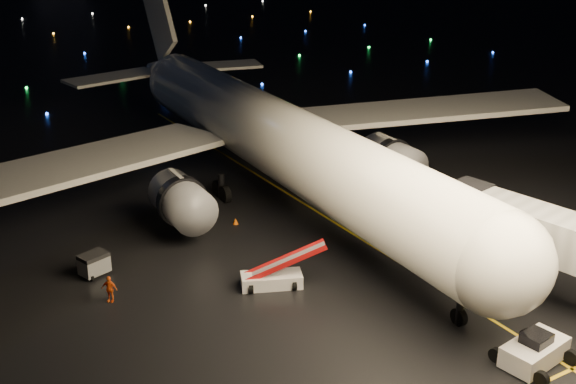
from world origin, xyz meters
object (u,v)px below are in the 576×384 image
airliner (257,89)px  pushback_tug (535,348)px  baggage_cart_0 (94,264)px  belt_loader (271,267)px  crew_c (109,289)px

airliner → pushback_tug: size_ratio=15.78×
airliner → baggage_cart_0: (-19.35, -10.01, -8.60)m
pushback_tug → baggage_cart_0: 30.86m
belt_loader → baggage_cart_0: size_ratio=3.15×
belt_loader → crew_c: bearing=-177.3°
crew_c → baggage_cart_0: bearing=130.5°
belt_loader → airliner: bearing=86.6°
airliner → pushback_tug: 35.35m
airliner → baggage_cart_0: bearing=-150.3°
crew_c → pushback_tug: bearing=-2.4°
pushback_tug → crew_c: size_ratio=2.20×
airliner → belt_loader: size_ratio=10.50×
airliner → pushback_tug: (-0.34, -34.33, -8.45)m
pushback_tug → belt_loader: (-8.71, 16.11, 0.53)m
pushback_tug → belt_loader: belt_loader is taller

